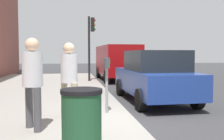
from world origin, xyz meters
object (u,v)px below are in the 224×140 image
(parked_van_far, at_px, (117,60))
(trash_bin, at_px, (82,124))
(pedestrian_at_meter, at_px, (69,74))
(traffic_signal, at_px, (91,38))
(pedestrian_bystander, at_px, (33,75))
(parked_sedan_near, at_px, (154,76))
(parking_meter, at_px, (107,73))

(parked_van_far, xyz_separation_m, trash_bin, (-12.40, 2.66, -0.60))
(pedestrian_at_meter, relative_size, parked_van_far, 0.34)
(parked_van_far, xyz_separation_m, traffic_signal, (-1.62, 1.75, 1.32))
(parked_van_far, height_order, trash_bin, parked_van_far)
(pedestrian_bystander, bearing_deg, trash_bin, -92.37)
(trash_bin, bearing_deg, pedestrian_bystander, 29.10)
(pedestrian_bystander, distance_m, parked_sedan_near, 4.85)
(traffic_signal, bearing_deg, parked_sedan_near, -163.44)
(parking_meter, xyz_separation_m, traffic_signal, (7.94, -0.17, 1.41))
(parked_van_far, bearing_deg, parked_sedan_near, -179.99)
(parked_sedan_near, height_order, traffic_signal, traffic_signal)
(pedestrian_bystander, bearing_deg, traffic_signal, 47.38)
(parked_sedan_near, bearing_deg, pedestrian_at_meter, 130.61)
(parked_van_far, relative_size, traffic_signal, 1.46)
(pedestrian_at_meter, height_order, pedestrian_bystander, pedestrian_bystander)
(parking_meter, bearing_deg, trash_bin, 165.44)
(parking_meter, relative_size, parked_sedan_near, 0.32)
(parked_sedan_near, relative_size, trash_bin, 4.39)
(pedestrian_at_meter, relative_size, pedestrian_bystander, 0.97)
(parking_meter, bearing_deg, traffic_signal, -1.25)
(parked_van_far, bearing_deg, pedestrian_bystander, 161.76)
(parked_sedan_near, height_order, trash_bin, parked_sedan_near)
(pedestrian_bystander, relative_size, parked_sedan_near, 0.41)
(pedestrian_bystander, distance_m, trash_bin, 1.93)
(parking_meter, height_order, traffic_signal, traffic_signal)
(parked_van_far, height_order, traffic_signal, traffic_signal)
(pedestrian_at_meter, bearing_deg, trash_bin, -124.44)
(parked_van_far, distance_m, traffic_signal, 2.72)
(parked_van_far, distance_m, trash_bin, 12.70)
(pedestrian_bystander, height_order, trash_bin, pedestrian_bystander)
(pedestrian_at_meter, distance_m, traffic_signal, 8.52)
(parking_meter, distance_m, parked_sedan_near, 2.83)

